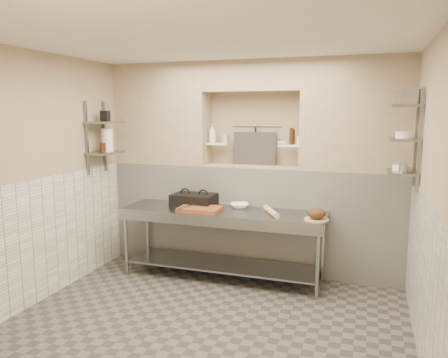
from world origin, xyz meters
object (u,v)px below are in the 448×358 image
at_px(panini_press, 194,199).
at_px(prep_table, 222,230).
at_px(bowl_alcove, 282,143).
at_px(cutting_board, 200,209).
at_px(rolling_pin, 271,212).
at_px(bread_loaf, 317,213).
at_px(jug_left, 107,140).
at_px(bottle_soap, 212,134).
at_px(mixing_bowl, 239,206).

bearing_deg(panini_press, prep_table, -20.30).
bearing_deg(bowl_alcove, cutting_board, -144.48).
height_order(prep_table, bowl_alcove, bowl_alcove).
bearing_deg(panini_press, rolling_pin, -8.64).
relative_size(bread_loaf, jug_left, 0.69).
bearing_deg(bread_loaf, panini_press, 169.13).
bearing_deg(cutting_board, bottle_soap, 96.38).
relative_size(prep_table, bowl_alcove, 20.50).
distance_m(panini_press, jug_left, 1.41).
distance_m(rolling_pin, bottle_soap, 1.45).
relative_size(prep_table, cutting_board, 5.00).
distance_m(bowl_alcove, jug_left, 2.33).
xyz_separation_m(mixing_bowl, bowl_alcove, (0.48, 0.33, 0.80)).
relative_size(panini_press, jug_left, 1.87).
bearing_deg(panini_press, bowl_alcove, 19.52).
bearing_deg(prep_table, bread_loaf, -6.35).
xyz_separation_m(mixing_bowl, bottle_soap, (-0.50, 0.34, 0.91)).
bearing_deg(rolling_pin, bowl_alcove, 88.97).
bearing_deg(panini_press, mixing_bowl, 4.36).
height_order(prep_table, mixing_bowl, mixing_bowl).
relative_size(cutting_board, bread_loaf, 2.47).
height_order(prep_table, bottle_soap, bottle_soap).
height_order(cutting_board, bowl_alcove, bowl_alcove).
xyz_separation_m(prep_table, cutting_board, (-0.26, -0.11, 0.28)).
distance_m(bread_loaf, bowl_alcove, 1.15).
height_order(prep_table, bread_loaf, bread_loaf).
bearing_deg(rolling_pin, jug_left, -178.45).
distance_m(mixing_bowl, bowl_alcove, 0.99).
bearing_deg(jug_left, panini_press, 12.86).
relative_size(cutting_board, bowl_alcove, 4.10).
xyz_separation_m(mixing_bowl, rolling_pin, (0.47, -0.23, 0.01)).
relative_size(cutting_board, mixing_bowl, 2.16).
distance_m(bottle_soap, bowl_alcove, 0.99).
relative_size(prep_table, mixing_bowl, 10.79).
height_order(cutting_board, jug_left, jug_left).
xyz_separation_m(prep_table, jug_left, (-1.60, -0.08, 1.12)).
xyz_separation_m(prep_table, panini_press, (-0.46, 0.18, 0.33)).
xyz_separation_m(cutting_board, bread_loaf, (1.45, -0.03, 0.06)).
bearing_deg(bowl_alcove, bottle_soap, 178.85).
bearing_deg(jug_left, bottle_soap, 26.62).
height_order(rolling_pin, bowl_alcove, bowl_alcove).
relative_size(rolling_pin, bottle_soap, 1.79).
xyz_separation_m(cutting_board, jug_left, (-1.34, 0.03, 0.84)).
bearing_deg(jug_left, bowl_alcove, 15.31).
xyz_separation_m(prep_table, bowl_alcove, (0.65, 0.54, 1.09)).
relative_size(panini_press, bottle_soap, 2.21).
bearing_deg(mixing_bowl, panini_press, -177.36).
xyz_separation_m(prep_table, bread_loaf, (1.20, -0.13, 0.34)).
relative_size(prep_table, rolling_pin, 5.65).
bearing_deg(cutting_board, mixing_bowl, 37.05).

